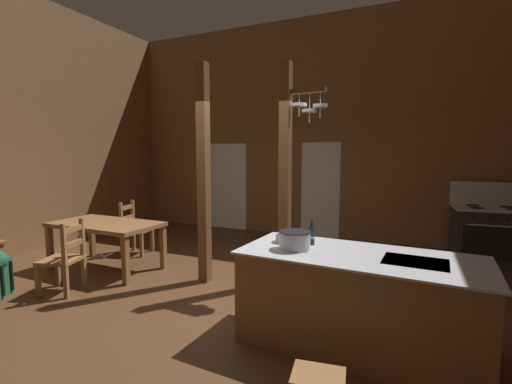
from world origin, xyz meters
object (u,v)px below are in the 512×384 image
Objects in this scene: stove_range at (490,234)px; stockpot_on_counter at (295,240)px; ladderback_chair_by_post at (65,258)px; mixing_bowl_on_counter at (287,238)px; bottle_tall_on_counter at (312,235)px; ladderback_chair_near_window at (134,229)px; dining_table at (106,228)px; kitchen_island at (357,301)px.

stove_range is 3.53× the size of stockpot_on_counter.
mixing_bowl_on_counter is at bearing 7.23° from ladderback_chair_by_post.
stove_range is at bearing 35.28° from ladderback_chair_by_post.
ladderback_chair_near_window is at bearing 158.98° from bottle_tall_on_counter.
dining_table is at bearing 166.76° from stockpot_on_counter.
stockpot_on_counter reaches higher than ladderback_chair_by_post.
dining_table is at bearing -153.12° from stove_range.
ladderback_chair_near_window is 3.96m from bottle_tall_on_counter.
ladderback_chair_near_window is 1.85m from ladderback_chair_by_post.
bottle_tall_on_counter is at bearing 66.17° from stockpot_on_counter.
ladderback_chair_by_post reaches higher than kitchen_island.
bottle_tall_on_counter is (3.17, 0.37, 0.53)m from ladderback_chair_by_post.
ladderback_chair_near_window reaches higher than kitchen_island.
dining_table is 0.98m from ladderback_chair_by_post.
dining_table is 6.86× the size of bottle_tall_on_counter.
kitchen_island is 0.75m from bottle_tall_on_counter.
stockpot_on_counter is at bearing -13.24° from dining_table.
dining_table is 3.49m from bottle_tall_on_counter.
stove_range is 6.46m from ladderback_chair_by_post.
stove_range is at bearing 65.32° from kitchen_island.
ladderback_chair_by_post is (0.26, -0.92, -0.20)m from dining_table.
stove_range is 1.39× the size of ladderback_chair_near_window.
ladderback_chair_near_window is at bearing -161.31° from stove_range.
dining_table is 0.91m from ladderback_chair_near_window.
kitchen_island is 8.87× the size of bottle_tall_on_counter.
bottle_tall_on_counter is at bearing 6.65° from ladderback_chair_by_post.
bottle_tall_on_counter is at bearing -122.03° from stove_range.
kitchen_island is 2.33× the size of ladderback_chair_by_post.
mixing_bowl_on_counter is (3.40, -1.41, 0.48)m from ladderback_chair_near_window.
stove_range is 0.77× the size of dining_table.
stockpot_on_counter is 1.50× the size of bottle_tall_on_counter.
ladderback_chair_by_post is at bearing -177.38° from stockpot_on_counter.
stove_range is 1.39× the size of ladderback_chair_by_post.
stockpot_on_counter is (3.56, -1.64, 0.52)m from ladderback_chair_near_window.
ladderback_chair_by_post is at bearing -144.72° from stove_range.
stockpot_on_counter is (-2.20, -3.59, 0.49)m from stove_range.
stove_range is at bearing 54.87° from mixing_bowl_on_counter.
stove_range is at bearing 18.69° from ladderback_chair_near_window.
mixing_bowl_on_counter reaches higher than dining_table.
stockpot_on_counter is at bearing 2.62° from ladderback_chair_by_post.
dining_table is at bearing 170.82° from bottle_tall_on_counter.
mixing_bowl_on_counter is at bearing 125.28° from stockpot_on_counter.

